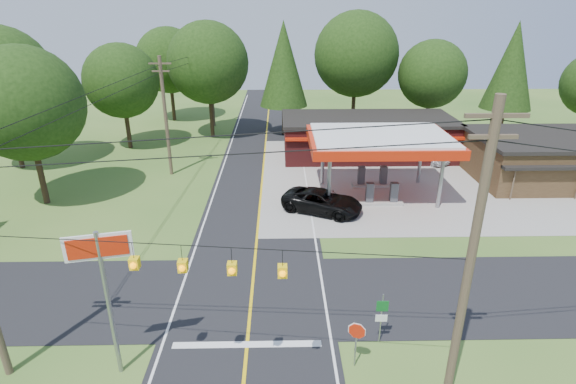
{
  "coord_description": "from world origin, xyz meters",
  "views": [
    {
      "loc": [
        1.48,
        -19.13,
        13.73
      ],
      "look_at": [
        2.0,
        7.0,
        2.8
      ],
      "focal_mm": 28.0,
      "sensor_mm": 36.0,
      "label": 1
    }
  ],
  "objects_px": {
    "octagonal_stop_sign": "(357,335)",
    "gas_canopy": "(380,142)",
    "sedan_car": "(429,154)",
    "suv_car": "(322,201)",
    "big_stop_sign": "(103,273)"
  },
  "relations": [
    {
      "from": "octagonal_stop_sign",
      "to": "gas_canopy",
      "type": "bearing_deg",
      "value": 75.89
    },
    {
      "from": "suv_car",
      "to": "octagonal_stop_sign",
      "type": "relative_size",
      "value": 2.64
    },
    {
      "from": "suv_car",
      "to": "octagonal_stop_sign",
      "type": "bearing_deg",
      "value": -155.03
    },
    {
      "from": "sedan_car",
      "to": "gas_canopy",
      "type": "bearing_deg",
      "value": -154.25
    },
    {
      "from": "gas_canopy",
      "to": "big_stop_sign",
      "type": "relative_size",
      "value": 1.67
    },
    {
      "from": "big_stop_sign",
      "to": "suv_car",
      "type": "bearing_deg",
      "value": 57.63
    },
    {
      "from": "gas_canopy",
      "to": "octagonal_stop_sign",
      "type": "height_order",
      "value": "gas_canopy"
    },
    {
      "from": "gas_canopy",
      "to": "sedan_car",
      "type": "relative_size",
      "value": 2.43
    },
    {
      "from": "suv_car",
      "to": "sedan_car",
      "type": "distance_m",
      "value": 15.6
    },
    {
      "from": "suv_car",
      "to": "gas_canopy",
      "type": "bearing_deg",
      "value": -31.34
    },
    {
      "from": "big_stop_sign",
      "to": "octagonal_stop_sign",
      "type": "xyz_separation_m",
      "value": [
        9.51,
        0.11,
        -3.09
      ]
    },
    {
      "from": "big_stop_sign",
      "to": "gas_canopy",
      "type": "bearing_deg",
      "value": 52.11
    },
    {
      "from": "suv_car",
      "to": "sedan_car",
      "type": "height_order",
      "value": "suv_car"
    },
    {
      "from": "gas_canopy",
      "to": "sedan_car",
      "type": "xyz_separation_m",
      "value": [
        6.56,
        8.0,
        -3.52
      ]
    },
    {
      "from": "big_stop_sign",
      "to": "octagonal_stop_sign",
      "type": "distance_m",
      "value": 10.0
    }
  ]
}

